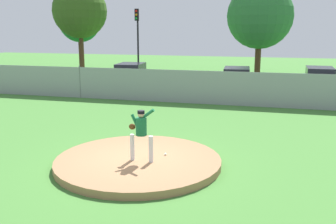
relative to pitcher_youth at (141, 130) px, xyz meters
name	(u,v)px	position (x,y,z in m)	size (l,w,h in m)	color
ground_plane	(182,120)	(-0.18, 6.21, -1.17)	(80.00, 80.00, 0.00)	#427A33
asphalt_strip	(211,91)	(-0.18, 14.71, -1.17)	(44.00, 7.00, 0.01)	#2B2B2D
pitchers_mound	(138,162)	(-0.18, 0.21, -1.06)	(5.03, 5.03, 0.22)	#99704C
pitcher_youth	(141,130)	(0.00, 0.00, 0.00)	(0.82, 0.32, 1.62)	silver
baseball	(165,154)	(0.55, 0.68, -0.91)	(0.07, 0.07, 0.07)	white
chainlink_fence	(199,87)	(-0.18, 10.21, -0.25)	(35.75, 0.07, 1.93)	gray
parked_car_navy	(319,82)	(6.52, 14.90, -0.35)	(1.84, 4.14, 1.72)	#161E4C
parked_car_slate	(131,76)	(-5.71, 14.49, -0.35)	(2.14, 4.19, 1.71)	slate
parked_car_charcoal	(236,81)	(1.52, 14.29, -0.39)	(1.97, 4.19, 1.63)	#232328
traffic_light_near	(137,33)	(-6.59, 18.52, 2.56)	(0.28, 0.46, 5.52)	black
tree_leaning_west	(80,22)	(-14.62, 24.47, 3.50)	(3.99, 3.99, 6.69)	#4C331E
tree_bushy_near	(80,11)	(-13.05, 21.62, 4.37)	(4.81, 4.81, 7.96)	#4C331E
tree_broad_left	(260,16)	(2.49, 23.10, 3.87)	(5.42, 5.42, 7.77)	#4C331E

